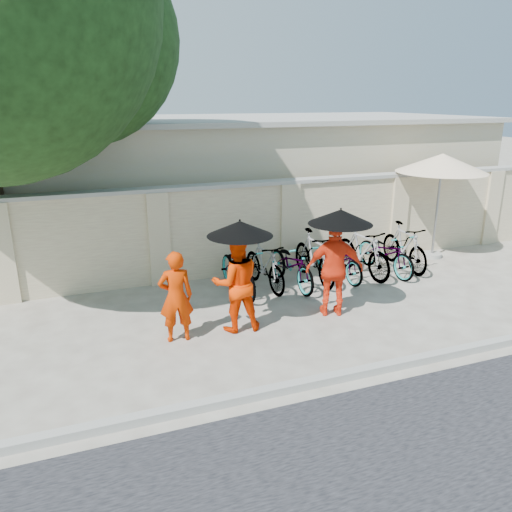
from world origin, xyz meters
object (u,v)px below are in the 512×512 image
object	(u,v)px
patio_umbrella	(442,164)
monk_right	(335,269)
monk_left	(176,297)
monk_center	(236,283)

from	to	relation	value
patio_umbrella	monk_right	bearing A→B (deg)	-151.31
monk_left	monk_right	xyz separation A→B (m)	(2.92, 0.01, 0.12)
monk_right	patio_umbrella	distance (m)	4.87
monk_right	patio_umbrella	world-z (taller)	patio_umbrella
monk_center	monk_right	size ratio (longest dim) A/B	0.96
monk_left	monk_center	world-z (taller)	monk_center
monk_center	monk_right	distance (m)	1.87
monk_center	patio_umbrella	distance (m)	6.51
monk_left	monk_center	xyz separation A→B (m)	(1.05, 0.05, 0.08)
monk_right	patio_umbrella	xyz separation A→B (m)	(4.08, 2.23, 1.44)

